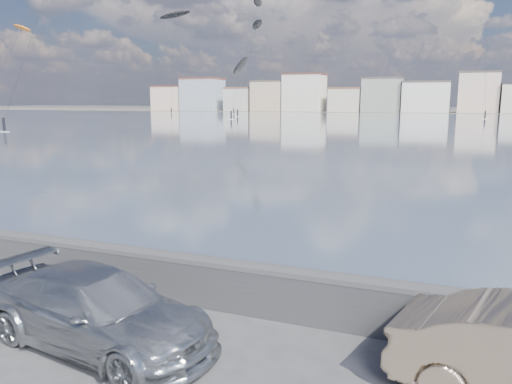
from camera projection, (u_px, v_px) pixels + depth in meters
ground at (105, 365)px, 7.94m from camera, size 700.00×700.00×0.00m
bay_water at (428, 124)px, 91.48m from camera, size 500.00×177.00×0.00m
far_shore_strip at (444, 112)px, 190.54m from camera, size 500.00×60.00×0.00m
seawall at (188, 276)px, 10.30m from camera, size 400.00×0.36×1.08m
far_buildings at (448, 95)px, 176.19m from camera, size 240.79×13.26×14.60m
car_silver at (98, 310)px, 8.48m from camera, size 4.71×2.51×1.30m
kitesurfer_0 at (175, 16)px, 167.04m from camera, size 10.72×9.64×34.71m
kitesurfer_7 at (21, 30)px, 114.82m from camera, size 8.47×14.63×22.35m
kitesurfer_9 at (257, 3)px, 160.23m from camera, size 6.53×17.97×38.34m
kitesurfer_13 at (240, 66)px, 123.76m from camera, size 5.43×17.23×15.64m
kitesurfer_16 at (257, 26)px, 131.91m from camera, size 6.91×11.68×25.42m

